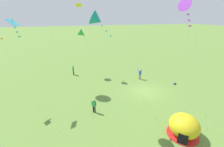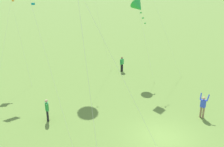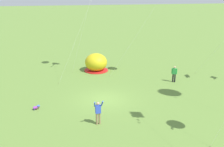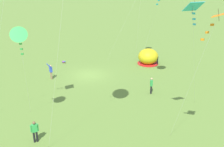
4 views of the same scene
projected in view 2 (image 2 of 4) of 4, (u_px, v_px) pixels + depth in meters
The scene contains 5 objects.
ground_plane at pixel (162, 137), 17.54m from camera, with size 300.00×300.00×0.00m, color olive.
person_flying_kite at pixel (203, 106), 19.76m from camera, with size 0.49×0.68×1.89m.
person_with_toddler at pixel (122, 63), 29.79m from camera, with size 0.58×0.31×1.72m.
person_center_field at pixel (47, 109), 19.31m from camera, with size 0.42×0.50×1.72m.
kite_green at pixel (138, 7), 26.29m from camera, with size 1.58×3.52×8.19m.
Camera 2 is at (-14.25, -5.90, 9.97)m, focal length 42.00 mm.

